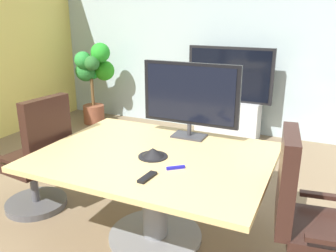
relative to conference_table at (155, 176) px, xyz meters
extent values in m
plane|color=#7A664C|center=(0.03, -0.13, -0.55)|extent=(7.39, 7.39, 0.00)
cube|color=#9EB2B7|center=(0.03, 2.97, 0.87)|extent=(6.39, 0.10, 2.84)
cube|color=tan|center=(0.00, 0.00, 0.17)|extent=(1.73, 1.30, 0.04)
cylinder|color=slate|center=(0.00, 0.00, -0.20)|extent=(0.20, 0.20, 0.70)
cylinder|color=slate|center=(0.00, 0.00, -0.53)|extent=(0.76, 0.76, 0.03)
cylinder|color=#4C4C51|center=(-1.24, -0.04, -0.52)|extent=(0.56, 0.56, 0.06)
cylinder|color=#4C4C51|center=(-1.24, -0.04, -0.31)|extent=(0.07, 0.07, 0.36)
cube|color=black|center=(-1.24, -0.04, -0.09)|extent=(0.53, 0.53, 0.10)
cube|color=black|center=(-0.97, -0.07, 0.24)|extent=(0.14, 0.46, 0.60)
cube|color=black|center=(-1.19, 0.22, 0.03)|extent=(0.28, 0.08, 0.03)
cube|color=black|center=(-1.25, -0.30, 0.03)|extent=(0.28, 0.08, 0.03)
cube|color=black|center=(1.24, -0.10, -0.09)|extent=(0.54, 0.54, 0.10)
cube|color=black|center=(0.97, -0.14, 0.24)|extent=(0.15, 0.46, 0.60)
cube|color=black|center=(1.26, -0.36, 0.03)|extent=(0.28, 0.09, 0.03)
cube|color=black|center=(1.19, 0.15, 0.03)|extent=(0.28, 0.09, 0.03)
cube|color=#333338|center=(0.10, 0.47, 0.19)|extent=(0.28, 0.18, 0.02)
cylinder|color=#333338|center=(0.10, 0.47, 0.25)|extent=(0.04, 0.04, 0.10)
cube|color=black|center=(0.10, 0.48, 0.56)|extent=(0.84, 0.04, 0.52)
cube|color=black|center=(0.10, 0.46, 0.56)|extent=(0.77, 0.01, 0.47)
cube|color=#B7BABC|center=(-0.13, 2.62, -0.27)|extent=(0.90, 0.36, 0.55)
cube|color=black|center=(-0.13, 2.60, 0.38)|extent=(1.20, 0.06, 0.76)
cube|color=black|center=(-0.13, 2.56, 0.38)|extent=(1.12, 0.01, 0.69)
cylinder|color=brown|center=(-2.33, 2.38, -0.40)|extent=(0.34, 0.34, 0.30)
cylinder|color=brown|center=(-2.33, 2.38, -0.03)|extent=(0.05, 0.05, 0.44)
sphere|color=green|center=(-2.16, 2.42, 0.61)|extent=(0.30, 0.30, 0.30)
sphere|color=#288D1A|center=(-2.20, 2.57, 0.30)|extent=(0.32, 0.32, 0.32)
sphere|color=#19832A|center=(-2.37, 2.49, 0.27)|extent=(0.21, 0.21, 0.21)
sphere|color=#246F2C|center=(-2.44, 2.40, 0.30)|extent=(0.33, 0.33, 0.33)
sphere|color=#298736|center=(-2.41, 2.30, 0.49)|extent=(0.27, 0.27, 0.27)
sphere|color=#266229|center=(-2.23, 2.29, 0.45)|extent=(0.24, 0.24, 0.24)
cone|color=black|center=(0.02, -0.05, 0.22)|extent=(0.19, 0.19, 0.07)
cylinder|color=black|center=(0.02, -0.05, 0.19)|extent=(0.22, 0.22, 0.01)
cube|color=black|center=(0.14, -0.38, 0.19)|extent=(0.06, 0.17, 0.02)
cube|color=#1919A5|center=(0.25, -0.18, 0.20)|extent=(0.11, 0.10, 0.02)
camera|label=1|loc=(1.12, -2.20, 1.21)|focal=37.60mm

